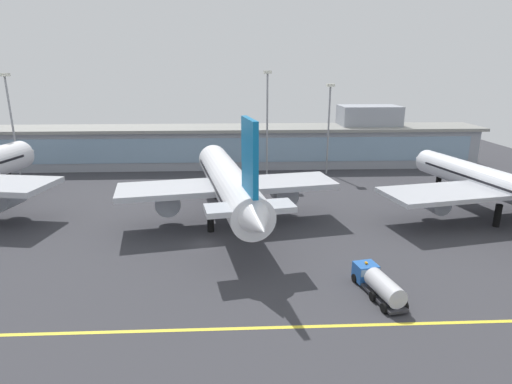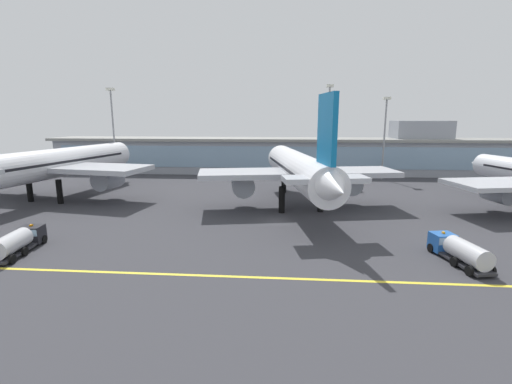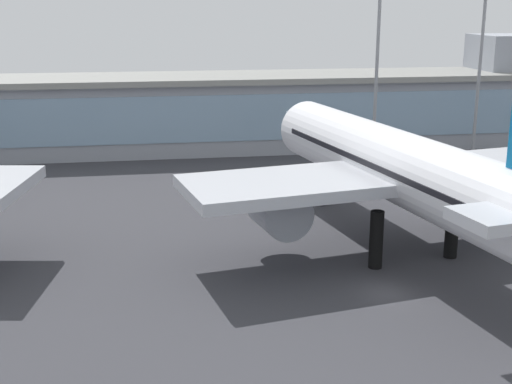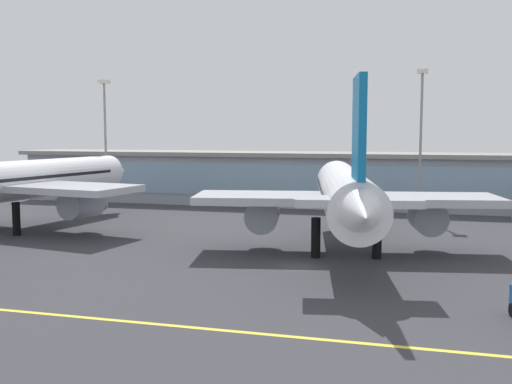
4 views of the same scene
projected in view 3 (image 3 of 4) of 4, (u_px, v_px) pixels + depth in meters
The scene contains 5 objects.
ground_plane at pixel (386, 294), 50.17m from camera, with size 194.18×194.18×0.00m, color #38383D.
terminal_building at pixel (278, 108), 100.07m from camera, with size 141.70×14.00×15.87m.
airliner_near_right at pixel (400, 168), 56.99m from camera, with size 37.29×48.23×19.77m.
apron_light_mast_centre at pixel (481, 49), 92.15m from camera, with size 1.80×1.80×22.10m.
apron_light_mast_east at pixel (378, 37), 86.99m from camera, with size 1.80×1.80×25.15m.
Camera 3 is at (-16.71, -44.33, 20.47)m, focal length 48.25 mm.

